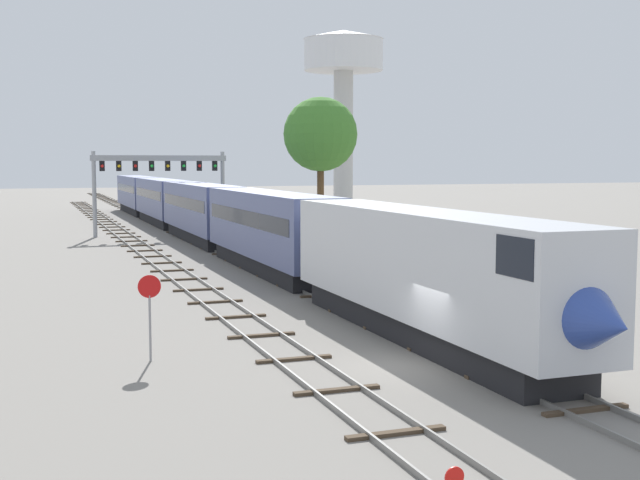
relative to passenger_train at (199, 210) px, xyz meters
The scene contains 8 objects.
ground_plane 44.89m from the passenger_train, 92.56° to the right, with size 400.00×400.00×0.00m, color gray.
track_main 15.44m from the passenger_train, 90.00° to the left, with size 2.60×200.00×0.16m.
track_near 7.71m from the passenger_train, 139.09° to the right, with size 2.60×160.00×0.16m.
passenger_train is the anchor object (origin of this frame).
signal_gantry 7.48m from the passenger_train, 109.22° to the left, with size 12.10×0.49×7.56m.
water_tower 47.76m from the passenger_train, 53.06° to the left, with size 10.68×10.68×24.11m.
stop_sign 42.45m from the passenger_train, 103.63° to the right, with size 0.76×0.08×2.88m.
trackside_tree_left 12.07m from the passenger_train, 31.44° to the right, with size 5.99×5.99×11.83m.
Camera 1 is at (-11.76, -23.62, 6.55)m, focal length 46.33 mm.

